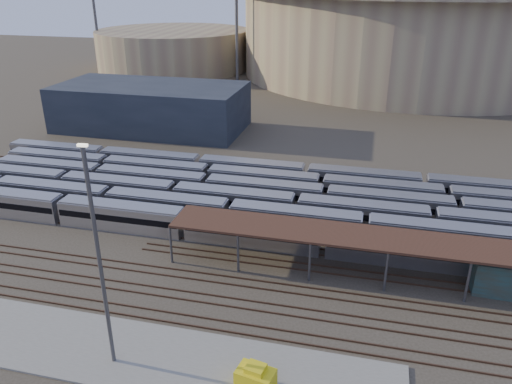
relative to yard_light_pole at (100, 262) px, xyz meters
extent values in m
plane|color=#383026|center=(6.50, 16.23, -10.79)|extent=(420.00, 420.00, 0.00)
cube|color=gray|center=(1.50, 1.23, -10.69)|extent=(50.00, 9.00, 0.20)
cube|color=#B3B3B8|center=(-2.30, 24.23, -8.99)|extent=(112.00, 2.90, 3.60)
cube|color=#B3B3B8|center=(2.70, 28.43, -8.99)|extent=(112.00, 2.90, 3.60)
cube|color=#B3B3B8|center=(11.55, 32.63, -8.99)|extent=(112.00, 2.90, 3.60)
cube|color=#B3B3B8|center=(15.22, 36.83, -8.99)|extent=(112.00, 2.90, 3.60)
cube|color=#B3B3B8|center=(14.11, 41.03, -8.99)|extent=(112.00, 2.90, 3.60)
cube|color=#B3B3B8|center=(11.12, 45.23, -8.99)|extent=(112.00, 2.90, 3.60)
cylinder|color=#4F4F53|center=(-1.50, 17.53, -8.29)|extent=(0.30, 0.30, 5.00)
cylinder|color=#4F4F53|center=(-1.50, 22.93, -8.29)|extent=(0.30, 0.30, 5.00)
cylinder|color=#4F4F53|center=(7.07, 17.53, -8.29)|extent=(0.30, 0.30, 5.00)
cylinder|color=#4F4F53|center=(7.07, 22.93, -8.29)|extent=(0.30, 0.30, 5.00)
cylinder|color=#4F4F53|center=(15.65, 17.53, -8.29)|extent=(0.30, 0.30, 5.00)
cylinder|color=#4F4F53|center=(15.65, 22.93, -8.29)|extent=(0.30, 0.30, 5.00)
cylinder|color=#4F4F53|center=(24.22, 17.53, -8.29)|extent=(0.30, 0.30, 5.00)
cylinder|color=#4F4F53|center=(24.22, 22.93, -8.29)|extent=(0.30, 0.30, 5.00)
cylinder|color=#4F4F53|center=(32.79, 17.53, -8.29)|extent=(0.30, 0.30, 5.00)
cylinder|color=#4F4F53|center=(32.79, 22.93, -8.29)|extent=(0.30, 0.30, 5.00)
cube|color=#352115|center=(28.50, 20.23, -5.64)|extent=(60.00, 6.00, 0.30)
cube|color=#4C3323|center=(6.50, 14.48, -10.70)|extent=(170.00, 0.12, 0.18)
cube|color=#4C3323|center=(6.50, 15.98, -10.70)|extent=(170.00, 0.12, 0.18)
cube|color=#4C3323|center=(6.50, 10.48, -10.70)|extent=(170.00, 0.12, 0.18)
cube|color=#4C3323|center=(6.50, 11.98, -10.70)|extent=(170.00, 0.12, 0.18)
cube|color=#4C3323|center=(6.50, 6.48, -10.70)|extent=(170.00, 0.12, 0.18)
cube|color=#4C3323|center=(6.50, 7.98, -10.70)|extent=(170.00, 0.12, 0.18)
cylinder|color=gray|center=(31.50, 156.23, 3.21)|extent=(116.00, 116.00, 28.00)
cylinder|color=gray|center=(-53.50, 146.23, -3.79)|extent=(56.00, 56.00, 14.00)
cube|color=#1E232D|center=(-28.50, 71.23, -5.79)|extent=(42.00, 20.00, 10.00)
cylinder|color=#4F4F53|center=(-23.50, 126.23, 7.21)|extent=(1.00, 1.00, 36.00)
cylinder|color=#4F4F53|center=(-78.50, 136.23, 7.21)|extent=(1.00, 1.00, 36.00)
cylinder|color=#4F4F53|center=(-3.50, 176.23, 7.21)|extent=(1.00, 1.00, 36.00)
cylinder|color=#4F4F53|center=(0.00, 0.00, -0.18)|extent=(0.36, 0.36, 20.82)
cube|color=#FFF2CC|center=(0.00, 0.00, 10.32)|extent=(0.81, 0.34, 0.20)
cube|color=yellow|center=(13.57, -0.26, -9.58)|extent=(3.56, 2.60, 2.02)
camera|label=1|loc=(21.31, -31.82, 22.31)|focal=35.00mm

